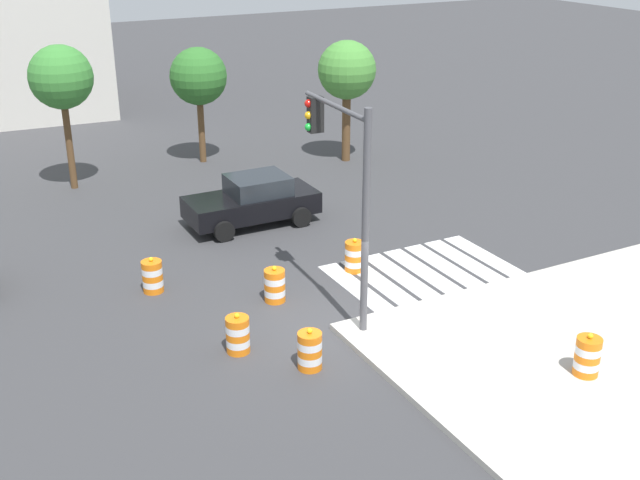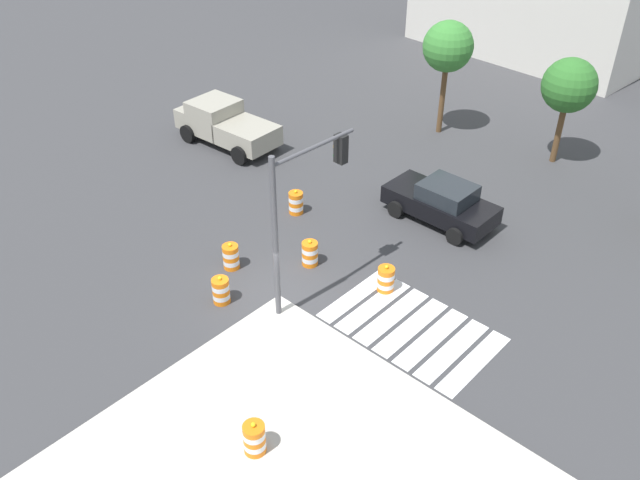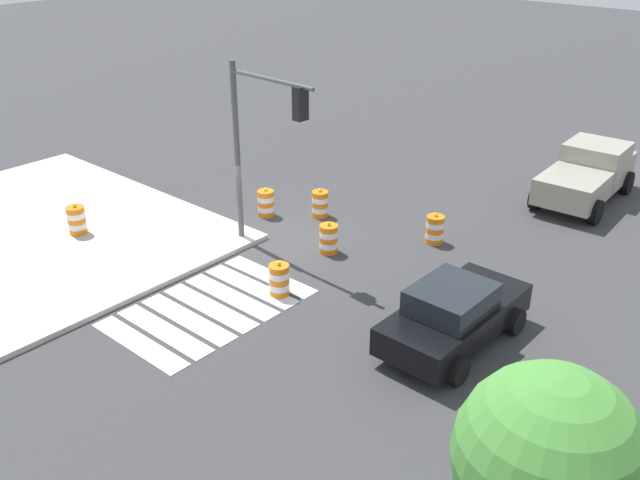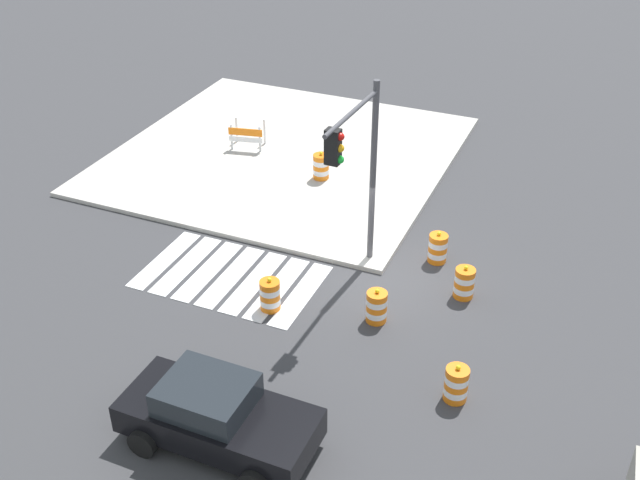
{
  "view_description": "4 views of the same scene",
  "coord_description": "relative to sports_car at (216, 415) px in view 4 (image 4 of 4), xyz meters",
  "views": [
    {
      "loc": [
        -8.29,
        -15.15,
        9.66
      ],
      "look_at": [
        0.56,
        1.59,
        1.71
      ],
      "focal_mm": 44.4,
      "sensor_mm": 36.0,
      "label": 1
    },
    {
      "loc": [
        12.24,
        -11.3,
        13.91
      ],
      "look_at": [
        0.08,
        1.88,
        1.41
      ],
      "focal_mm": 37.11,
      "sensor_mm": 36.0,
      "label": 2
    },
    {
      "loc": [
        14.02,
        14.43,
        9.72
      ],
      "look_at": [
        0.6,
        2.7,
        1.04
      ],
      "focal_mm": 39.26,
      "sensor_mm": 36.0,
      "label": 3
    },
    {
      "loc": [
        -5.57,
        17.59,
        12.81
      ],
      "look_at": [
        1.33,
        1.47,
        1.74
      ],
      "focal_mm": 43.21,
      "sensor_mm": 36.0,
      "label": 4
    }
  ],
  "objects": [
    {
      "name": "ground_plane",
      "position": [
        -1.19,
        -7.48,
        -0.81
      ],
      "size": [
        120.0,
        120.0,
        0.0
      ],
      "primitive_type": "plane",
      "color": "#38383A"
    },
    {
      "name": "sidewalk_corner",
      "position": [
        4.81,
        -13.48,
        -0.74
      ],
      "size": [
        12.0,
        12.0,
        0.15
      ],
      "primitive_type": "cube",
      "color": "#BCB7AD",
      "rests_on": "ground"
    },
    {
      "name": "crosswalk_stripes",
      "position": [
        2.81,
        -5.68,
        -0.8
      ],
      "size": [
        5.1,
        3.2,
        0.02
      ],
      "color": "silver",
      "rests_on": "ground"
    },
    {
      "name": "sports_car",
      "position": [
        0.0,
        0.0,
        0.0
      ],
      "size": [
        4.31,
        2.16,
        1.63
      ],
      "color": "black",
      "rests_on": "ground"
    },
    {
      "name": "traffic_barrel_near_corner",
      "position": [
        -3.61,
        -7.4,
        -0.36
      ],
      "size": [
        0.56,
        0.56,
        1.02
      ],
      "color": "orange",
      "rests_on": "ground"
    },
    {
      "name": "traffic_barrel_crosswalk_end",
      "position": [
        -1.74,
        -5.43,
        -0.36
      ],
      "size": [
        0.56,
        0.56,
        1.02
      ],
      "color": "orange",
      "rests_on": "ground"
    },
    {
      "name": "traffic_barrel_median_near",
      "position": [
        1.09,
        -4.78,
        -0.36
      ],
      "size": [
        0.56,
        0.56,
        1.02
      ],
      "color": "orange",
      "rests_on": "ground"
    },
    {
      "name": "traffic_barrel_median_far",
      "position": [
        -2.45,
        -8.84,
        -0.36
      ],
      "size": [
        0.56,
        0.56,
        1.02
      ],
      "color": "orange",
      "rests_on": "ground"
    },
    {
      "name": "traffic_barrel_far_curb",
      "position": [
        -4.44,
        -3.36,
        -0.36
      ],
      "size": [
        0.56,
        0.56,
        1.02
      ],
      "color": "orange",
      "rests_on": "ground"
    },
    {
      "name": "traffic_barrel_on_sidewalk",
      "position": [
        2.72,
        -12.12,
        -0.21
      ],
      "size": [
        0.56,
        0.56,
        1.02
      ],
      "color": "orange",
      "rests_on": "sidewalk_corner"
    },
    {
      "name": "construction_barricade",
      "position": [
        6.23,
        -13.23,
        -0.09
      ],
      "size": [
        1.37,
        1.02,
        1.0
      ],
      "color": "silver",
      "rests_on": "sidewalk_corner"
    },
    {
      "name": "traffic_light_pole",
      "position": [
        -0.55,
        -6.94,
        3.1
      ],
      "size": [
        0.48,
        3.29,
        5.5
      ],
      "color": "#4C4C51",
      "rests_on": "sidewalk_corner"
    }
  ]
}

